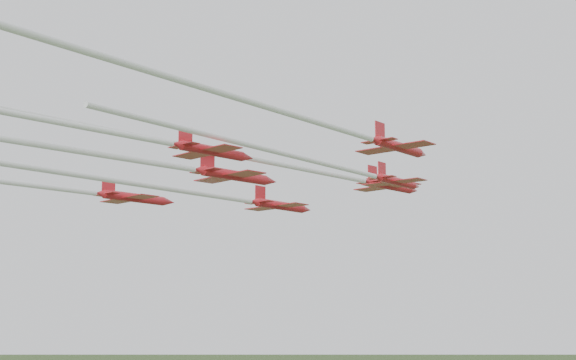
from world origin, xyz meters
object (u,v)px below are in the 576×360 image
Objects in this scene: jet_row2_left at (218,196)px; jet_row4_right at (117,133)px; jet_lead at (308,170)px; jet_row2_right at (337,167)px; jet_row3_right at (288,113)px; jet_row3_mid at (121,158)px; jet_row3_left at (12,183)px.

jet_row2_left is 35.02m from jet_row4_right.
jet_lead is 37.10m from jet_row4_right.
jet_row2_left is at bearing 176.30° from jet_row2_right.
jet_row3_right is 1.34× the size of jet_row4_right.
jet_row2_right is at bearing -0.93° from jet_row2_left.
jet_row3_right is at bearing -34.83° from jet_row2_left.
jet_row2_right reaches higher than jet_row3_mid.
jet_lead reaches higher than jet_row3_left.
jet_row3_left reaches higher than jet_row4_right.
jet_row4_right is (16.85, -30.70, 0.25)m from jet_row2_left.
jet_lead is at bearing 32.79° from jet_row2_left.
jet_lead is at bearing 54.57° from jet_row3_left.
jet_row2_left is 39.35m from jet_row3_right.
jet_row4_right is at bearing -154.67° from jet_row3_right.
jet_row3_right is at bearing -50.29° from jet_lead.
jet_row3_right is at bearing 1.05° from jet_row3_mid.
jet_row3_right is (20.64, -30.14, -2.12)m from jet_lead.
jet_row3_mid is (20.51, -0.64, 0.38)m from jet_row3_left.
jet_row3_mid is at bearing 4.90° from jet_row3_left.
jet_row3_left is at bearing -149.16° from jet_row2_right.
jet_row3_left is (-33.63, -19.42, -0.88)m from jet_row2_right.
jet_lead is at bearing 125.64° from jet_row3_right.
jet_row4_right is at bearing -10.83° from jet_row3_left.
jet_lead is 36.59m from jet_row3_right.
jet_row3_mid reaches higher than jet_row3_right.
jet_row3_left is 1.47× the size of jet_row4_right.
jet_row3_left is (-13.93, -20.98, 0.45)m from jet_row2_left.
jet_row4_right is at bearing -33.75° from jet_row3_mid.
jet_row2_left reaches higher than jet_row4_right.
jet_row3_right is at bearing 2.25° from jet_row3_left.
jet_lead is 1.30× the size of jet_row2_right.
jet_row2_left is at bearing -145.52° from jet_lead.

